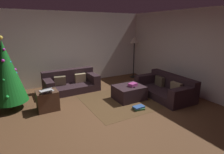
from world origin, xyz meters
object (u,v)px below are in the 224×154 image
object	(u,v)px
couch_right	(166,88)
ottoman	(129,92)
couch_left	(71,83)
book_stack	(139,108)
gift_box	(133,85)
laptop	(47,90)
side_table	(48,101)
christmas_tree	(6,72)
corner_lamp	(134,43)
tv_remote	(133,87)

from	to	relation	value
couch_right	ottoman	distance (m)	1.18
couch_left	ottoman	bearing A→B (deg)	128.28
book_stack	gift_box	bearing A→B (deg)	68.62
couch_right	laptop	bearing A→B (deg)	80.24
couch_right	side_table	bearing A→B (deg)	79.29
couch_right	gift_box	distance (m)	1.11
christmas_tree	laptop	size ratio (longest dim) A/B	4.19
ottoman	laptop	xyz separation A→B (m)	(-2.22, 0.38, 0.36)
ottoman	book_stack	distance (m)	0.74
side_table	corner_lamp	size ratio (longest dim) A/B	0.31
ottoman	corner_lamp	distance (m)	2.73
couch_left	ottoman	world-z (taller)	couch_left
couch_left	book_stack	bearing A→B (deg)	115.04
couch_right	christmas_tree	bearing A→B (deg)	75.20
side_table	corner_lamp	xyz separation A→B (m)	(3.76, 1.46, 1.18)
gift_box	side_table	size ratio (longest dim) A/B	0.46
christmas_tree	side_table	bearing A→B (deg)	-32.05
laptop	book_stack	size ratio (longest dim) A/B	1.45
couch_right	corner_lamp	xyz separation A→B (m)	(0.40, 2.25, 1.18)
laptop	corner_lamp	world-z (taller)	corner_lamp
ottoman	corner_lamp	xyz separation A→B (m)	(1.53, 1.90, 1.22)
couch_left	side_table	world-z (taller)	couch_left
ottoman	christmas_tree	xyz separation A→B (m)	(-3.06, 0.96, 0.80)
gift_box	side_table	xyz separation A→B (m)	(-2.30, 0.51, -0.20)
ottoman	side_table	size ratio (longest dim) A/B	1.63
side_table	book_stack	size ratio (longest dim) A/B	1.67
christmas_tree	couch_right	bearing A→B (deg)	-17.42
tv_remote	laptop	bearing A→B (deg)	173.07
tv_remote	laptop	xyz separation A→B (m)	(-2.27, 0.50, 0.14)
tv_remote	couch_right	bearing A→B (deg)	-6.65
couch_right	ottoman	size ratio (longest dim) A/B	2.17
couch_right	tv_remote	xyz separation A→B (m)	(-1.07, 0.23, 0.17)
couch_right	christmas_tree	distance (m)	4.44
ottoman	gift_box	xyz separation A→B (m)	(0.07, -0.07, 0.25)
couch_left	laptop	distance (m)	1.54
book_stack	ottoman	bearing A→B (deg)	76.06
side_table	corner_lamp	world-z (taller)	corner_lamp
couch_right	corner_lamp	distance (m)	2.57
tv_remote	corner_lamp	size ratio (longest dim) A/B	0.10
book_stack	corner_lamp	size ratio (longest dim) A/B	0.19
tv_remote	book_stack	world-z (taller)	tv_remote
gift_box	side_table	world-z (taller)	side_table
corner_lamp	laptop	bearing A→B (deg)	-157.92
side_table	ottoman	bearing A→B (deg)	-11.16
couch_left	tv_remote	distance (m)	2.15
christmas_tree	book_stack	world-z (taller)	christmas_tree
couch_right	tv_remote	world-z (taller)	couch_right
laptop	corner_lamp	xyz separation A→B (m)	(3.74, 1.52, 0.87)
couch_left	ottoman	xyz separation A→B (m)	(1.28, -1.57, -0.06)
couch_left	tv_remote	world-z (taller)	couch_left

